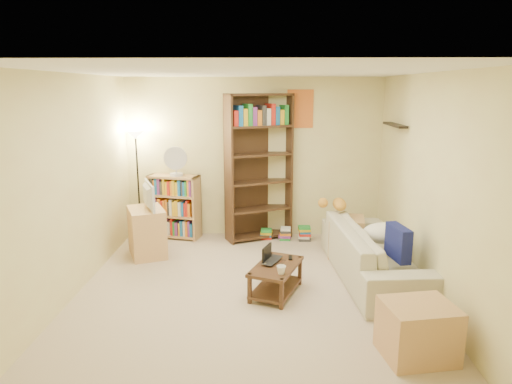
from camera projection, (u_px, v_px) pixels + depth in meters
room at (249, 155)px, 4.93m from camera, size 4.50×4.54×2.52m
sofa at (374, 253)px, 5.70m from camera, size 2.37×1.23×0.65m
navy_pillow at (398, 243)px, 5.17m from camera, size 0.20×0.44×0.39m
cream_blanket at (386, 233)px, 5.71m from camera, size 0.60×0.43×0.26m
tabby_cat at (337, 204)px, 6.42m from camera, size 0.51×0.21×0.18m
coffee_table at (276, 276)px, 5.26m from camera, size 0.69×0.89×0.35m
laptop at (276, 262)px, 5.30m from camera, size 0.52×0.49×0.03m
laptop_screen at (267, 253)px, 5.32m from camera, size 0.10×0.25×0.18m
mug at (281, 270)px, 4.97m from camera, size 0.20×0.20×0.10m
tv_remote at (290, 258)px, 5.44m from camera, size 0.05×0.14×0.02m
tv_stand at (147, 232)px, 6.46m from camera, size 0.67×0.77×0.68m
television at (145, 196)px, 6.34m from camera, size 0.70×0.55×0.37m
tall_bookshelf at (259, 164)px, 7.00m from camera, size 1.07×0.72×2.26m
short_bookshelf at (175, 207)px, 7.20m from camera, size 0.83×0.48×1.01m
desk_fan at (176, 161)px, 6.98m from camera, size 0.36×0.20×0.46m
floor_lamp at (136, 153)px, 7.01m from camera, size 0.29×0.29×1.70m
side_table at (346, 236)px, 6.47m from camera, size 0.55×0.55×0.55m
end_cabinet at (418, 331)px, 4.01m from camera, size 0.68×0.59×0.50m
book_stacks at (287, 234)px, 7.15m from camera, size 0.79×0.22×0.23m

